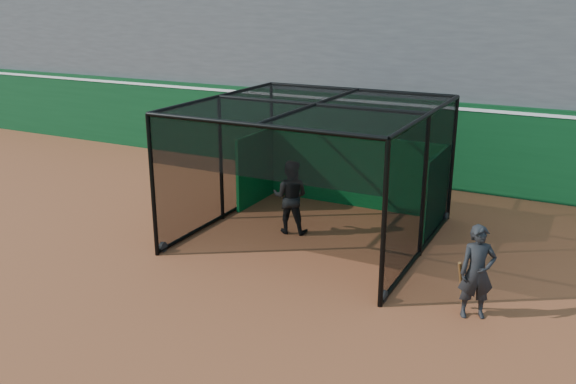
% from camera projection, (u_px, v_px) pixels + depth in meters
% --- Properties ---
extents(ground, '(120.00, 120.00, 0.00)m').
position_uv_depth(ground, '(225.00, 289.00, 11.52)').
color(ground, brown).
rests_on(ground, ground).
extents(outfield_wall, '(50.00, 0.50, 2.50)m').
position_uv_depth(outfield_wall, '(378.00, 136.00, 18.34)').
color(outfield_wall, '#0A3918').
rests_on(outfield_wall, ground).
extents(grandstand, '(50.00, 7.85, 8.95)m').
position_uv_depth(grandstand, '(419.00, 23.00, 20.57)').
color(grandstand, '#4C4C4F').
rests_on(grandstand, ground).
extents(batting_cage, '(5.09, 5.21, 3.05)m').
position_uv_depth(batting_cage, '(315.00, 172.00, 13.68)').
color(batting_cage, black).
rests_on(batting_cage, ground).
extents(batter, '(0.97, 0.83, 1.73)m').
position_uv_depth(batter, '(290.00, 197.00, 14.08)').
color(batter, black).
rests_on(batter, ground).
extents(on_deck_player, '(0.72, 0.62, 1.66)m').
position_uv_depth(on_deck_player, '(477.00, 272.00, 10.28)').
color(on_deck_player, black).
rests_on(on_deck_player, ground).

